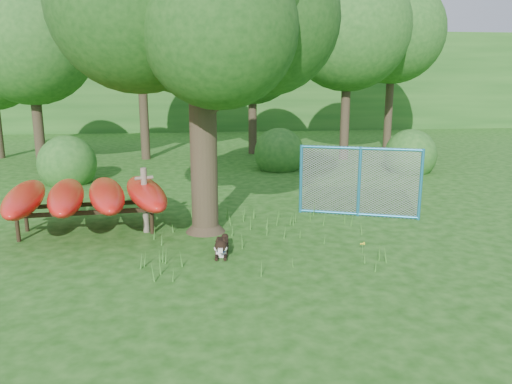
{
  "coord_description": "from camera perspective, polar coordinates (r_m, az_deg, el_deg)",
  "views": [
    {
      "loc": [
        -1.0,
        -8.54,
        3.27
      ],
      "look_at": [
        0.2,
        1.2,
        1.0
      ],
      "focal_mm": 35.0,
      "sensor_mm": 36.0,
      "label": 1
    }
  ],
  "objects": [
    {
      "name": "shrub_mid",
      "position": [
        18.09,
        2.65,
        2.59
      ],
      "size": [
        1.8,
        1.8,
        1.8
      ],
      "primitive_type": "sphere",
      "color": "#235C1D",
      "rests_on": "ground"
    },
    {
      "name": "shrub_left",
      "position": [
        16.85,
        -20.6,
        0.99
      ],
      "size": [
        1.8,
        1.8,
        1.8
      ],
      "primitive_type": "sphere",
      "color": "#235C1D",
      "rests_on": "ground"
    },
    {
      "name": "oak_tree",
      "position": [
        10.54,
        -6.63,
        20.98
      ],
      "size": [
        5.78,
        5.09,
        7.11
      ],
      "rotation": [
        0.0,
        0.0,
        -0.12
      ],
      "color": "#33291C",
      "rests_on": "ground"
    },
    {
      "name": "shrub_right",
      "position": [
        18.45,
        17.11,
        2.23
      ],
      "size": [
        1.8,
        1.8,
        1.8
      ],
      "primitive_type": "sphere",
      "color": "#235C1D",
      "rests_on": "ground"
    },
    {
      "name": "wildflower_clump",
      "position": [
        9.73,
        12.11,
        -5.89
      ],
      "size": [
        0.1,
        0.08,
        0.2
      ],
      "rotation": [
        0.0,
        0.0,
        0.13
      ],
      "color": "#3E802A",
      "rests_on": "ground"
    },
    {
      "name": "wooden_post",
      "position": [
        10.87,
        -12.58,
        -0.73
      ],
      "size": [
        0.38,
        0.19,
        1.41
      ],
      "rotation": [
        0.0,
        0.0,
        0.31
      ],
      "color": "#6C6251",
      "rests_on": "ground"
    },
    {
      "name": "kayak_rack",
      "position": [
        11.16,
        -18.8,
        -0.39
      ],
      "size": [
        3.76,
        3.34,
        1.07
      ],
      "rotation": [
        0.0,
        0.0,
        0.08
      ],
      "color": "black",
      "rests_on": "ground"
    },
    {
      "name": "bg_tree_d",
      "position": [
        20.52,
        10.53,
        17.88
      ],
      "size": [
        4.8,
        4.8,
        7.5
      ],
      "color": "#33291C",
      "rests_on": "ground"
    },
    {
      "name": "bg_tree_c",
      "position": [
        21.7,
        -0.41,
        15.23
      ],
      "size": [
        4.0,
        4.0,
        6.12
      ],
      "color": "#33291C",
      "rests_on": "ground"
    },
    {
      "name": "fence_section",
      "position": [
        12.09,
        11.71,
        1.15
      ],
      "size": [
        2.71,
        1.09,
        2.79
      ],
      "rotation": [
        0.0,
        0.0,
        -0.36
      ],
      "color": "teal",
      "rests_on": "ground"
    },
    {
      "name": "bg_tree_e",
      "position": [
        24.35,
        15.41,
        17.19
      ],
      "size": [
        4.6,
        4.6,
        7.55
      ],
      "color": "#33291C",
      "rests_on": "ground"
    },
    {
      "name": "bg_tree_b",
      "position": [
        20.77,
        -13.24,
        19.16
      ],
      "size": [
        5.2,
        5.2,
        8.22
      ],
      "color": "#33291C",
      "rests_on": "ground"
    },
    {
      "name": "ground",
      "position": [
        9.2,
        -0.33,
        -7.8
      ],
      "size": [
        80.0,
        80.0,
        0.0
      ],
      "primitive_type": "plane",
      "color": "#16480E",
      "rests_on": "ground"
    },
    {
      "name": "bg_tree_a",
      "position": [
        19.38,
        -24.43,
        15.5
      ],
      "size": [
        4.4,
        4.4,
        6.7
      ],
      "color": "#33291C",
      "rests_on": "ground"
    },
    {
      "name": "husky_dog",
      "position": [
        9.44,
        -3.95,
        -6.28
      ],
      "size": [
        0.31,
        0.98,
        0.44
      ],
      "rotation": [
        0.0,
        0.0,
        -0.1
      ],
      "color": "black",
      "rests_on": "ground"
    },
    {
      "name": "wooded_hillside",
      "position": [
        36.56,
        -5.58,
        12.53
      ],
      "size": [
        80.0,
        12.0,
        6.0
      ],
      "primitive_type": "cube",
      "color": "#235C1D",
      "rests_on": "ground"
    }
  ]
}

